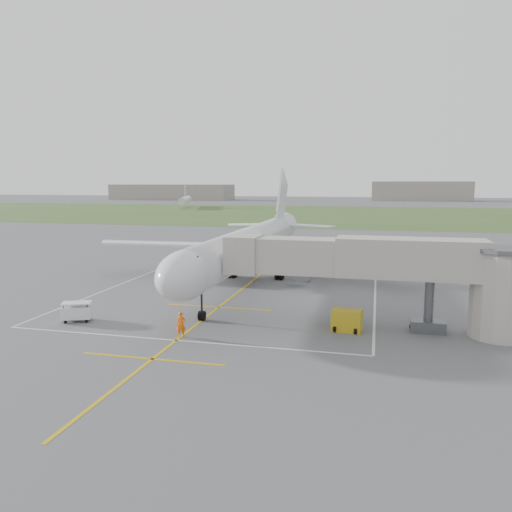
% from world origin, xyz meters
% --- Properties ---
extents(ground, '(700.00, 700.00, 0.00)m').
position_xyz_m(ground, '(0.00, 0.00, 0.00)').
color(ground, '#505052').
rests_on(ground, ground).
extents(grass_strip, '(700.00, 120.00, 0.02)m').
position_xyz_m(grass_strip, '(0.00, 130.00, 0.01)').
color(grass_strip, '#3A5626').
rests_on(grass_strip, ground).
extents(apron_markings, '(28.20, 60.00, 0.01)m').
position_xyz_m(apron_markings, '(0.00, -5.82, 0.01)').
color(apron_markings, gold).
rests_on(apron_markings, ground).
extents(airliner, '(38.93, 46.75, 13.52)m').
position_xyz_m(airliner, '(-0.00, 0.75, 4.39)').
color(airliner, silver).
rests_on(airliner, ground).
extents(jet_bridge, '(23.40, 5.00, 7.20)m').
position_xyz_m(jet_bridge, '(15.72, -13.50, 4.74)').
color(jet_bridge, gray).
rests_on(jet_bridge, ground).
extents(gpu_unit, '(2.42, 1.84, 1.70)m').
position_xyz_m(gpu_unit, '(11.93, -14.66, 0.84)').
color(gpu_unit, '#B49716').
rests_on(gpu_unit, ground).
extents(baggage_cart, '(2.67, 2.18, 1.61)m').
position_xyz_m(baggage_cart, '(-9.96, -17.21, 0.82)').
color(baggage_cart, silver).
rests_on(baggage_cart, ground).
extents(ramp_worker_nose, '(0.81, 0.68, 1.91)m').
position_xyz_m(ramp_worker_nose, '(0.06, -19.17, 0.96)').
color(ramp_worker_nose, '#FF6608').
rests_on(ramp_worker_nose, ground).
extents(ramp_worker_wing, '(0.96, 0.88, 1.58)m').
position_xyz_m(ramp_worker_wing, '(-9.78, -1.01, 0.79)').
color(ramp_worker_wing, red).
rests_on(ramp_worker_wing, ground).
extents(distant_hangars, '(345.00, 49.00, 12.00)m').
position_xyz_m(distant_hangars, '(-16.15, 265.19, 5.17)').
color(distant_hangars, gray).
rests_on(distant_hangars, ground).
extents(distant_aircraft, '(160.58, 59.51, 8.85)m').
position_xyz_m(distant_aircraft, '(3.17, 173.57, 3.59)').
color(distant_aircraft, silver).
rests_on(distant_aircraft, ground).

